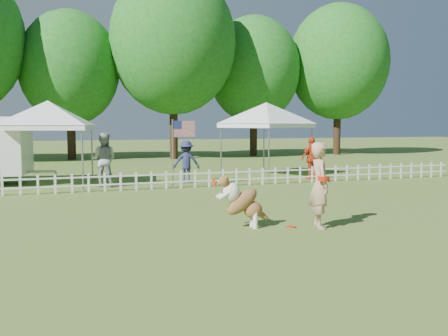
{
  "coord_description": "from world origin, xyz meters",
  "views": [
    {
      "loc": [
        -4.49,
        -9.13,
        2.13
      ],
      "look_at": [
        -0.5,
        2.0,
        1.1
      ],
      "focal_mm": 40.0,
      "sensor_mm": 36.0,
      "label": 1
    }
  ],
  "objects_px": {
    "handler": "(320,185)",
    "dog": "(243,202)",
    "canopy_tent_left": "(49,145)",
    "spectator_a": "(104,160)",
    "flag_pole": "(173,154)",
    "spectator_c": "(312,158)",
    "frisbee_on_turf": "(291,227)",
    "spectator_b": "(186,162)",
    "canopy_tent_right": "(266,140)"
  },
  "relations": [
    {
      "from": "handler",
      "to": "dog",
      "type": "height_order",
      "value": "handler"
    },
    {
      "from": "canopy_tent_left",
      "to": "spectator_a",
      "type": "bearing_deg",
      "value": -9.24
    },
    {
      "from": "dog",
      "to": "flag_pole",
      "type": "relative_size",
      "value": 0.48
    },
    {
      "from": "spectator_c",
      "to": "spectator_a",
      "type": "bearing_deg",
      "value": -12.15
    },
    {
      "from": "frisbee_on_turf",
      "to": "canopy_tent_left",
      "type": "bearing_deg",
      "value": 117.28
    },
    {
      "from": "frisbee_on_turf",
      "to": "spectator_b",
      "type": "height_order",
      "value": "spectator_b"
    },
    {
      "from": "handler",
      "to": "dog",
      "type": "distance_m",
      "value": 1.61
    },
    {
      "from": "dog",
      "to": "spectator_a",
      "type": "relative_size",
      "value": 0.6
    },
    {
      "from": "frisbee_on_turf",
      "to": "spectator_a",
      "type": "xyz_separation_m",
      "value": [
        -2.89,
        8.35,
        0.92
      ]
    },
    {
      "from": "spectator_c",
      "to": "canopy_tent_right",
      "type": "bearing_deg",
      "value": -63.92
    },
    {
      "from": "dog",
      "to": "handler",
      "type": "bearing_deg",
      "value": -14.78
    },
    {
      "from": "canopy_tent_left",
      "to": "flag_pole",
      "type": "relative_size",
      "value": 1.25
    },
    {
      "from": "spectator_b",
      "to": "frisbee_on_turf",
      "type": "bearing_deg",
      "value": 98.43
    },
    {
      "from": "dog",
      "to": "spectator_b",
      "type": "relative_size",
      "value": 0.72
    },
    {
      "from": "handler",
      "to": "frisbee_on_turf",
      "type": "relative_size",
      "value": 8.94
    },
    {
      "from": "spectator_a",
      "to": "spectator_c",
      "type": "relative_size",
      "value": 1.12
    },
    {
      "from": "dog",
      "to": "flag_pole",
      "type": "bearing_deg",
      "value": 92.14
    },
    {
      "from": "spectator_a",
      "to": "spectator_c",
      "type": "bearing_deg",
      "value": -160.03
    },
    {
      "from": "spectator_a",
      "to": "spectator_b",
      "type": "distance_m",
      "value": 2.96
    },
    {
      "from": "frisbee_on_turf",
      "to": "spectator_c",
      "type": "bearing_deg",
      "value": 57.81
    },
    {
      "from": "canopy_tent_right",
      "to": "spectator_b",
      "type": "relative_size",
      "value": 1.92
    },
    {
      "from": "frisbee_on_turf",
      "to": "canopy_tent_left",
      "type": "xyz_separation_m",
      "value": [
        -4.65,
        9.02,
        1.43
      ]
    },
    {
      "from": "spectator_b",
      "to": "spectator_a",
      "type": "bearing_deg",
      "value": 10.1
    },
    {
      "from": "dog",
      "to": "flag_pole",
      "type": "distance_m",
      "value": 6.86
    },
    {
      "from": "flag_pole",
      "to": "spectator_c",
      "type": "distance_m",
      "value": 5.84
    },
    {
      "from": "flag_pole",
      "to": "spectator_c",
      "type": "xyz_separation_m",
      "value": [
        5.77,
        0.85,
        -0.32
      ]
    },
    {
      "from": "canopy_tent_left",
      "to": "flag_pole",
      "type": "bearing_deg",
      "value": -14.86
    },
    {
      "from": "canopy_tent_left",
      "to": "spectator_c",
      "type": "bearing_deg",
      "value": 5.24
    },
    {
      "from": "handler",
      "to": "dog",
      "type": "relative_size",
      "value": 1.59
    },
    {
      "from": "spectator_c",
      "to": "dog",
      "type": "bearing_deg",
      "value": 42.93
    },
    {
      "from": "dog",
      "to": "spectator_c",
      "type": "bearing_deg",
      "value": 56.0
    },
    {
      "from": "frisbee_on_turf",
      "to": "canopy_tent_right",
      "type": "distance_m",
      "value": 10.46
    },
    {
      "from": "canopy_tent_right",
      "to": "spectator_a",
      "type": "xyz_separation_m",
      "value": [
        -6.7,
        -1.27,
        -0.56
      ]
    },
    {
      "from": "canopy_tent_right",
      "to": "flag_pole",
      "type": "height_order",
      "value": "canopy_tent_right"
    },
    {
      "from": "spectator_a",
      "to": "spectator_b",
      "type": "height_order",
      "value": "spectator_a"
    },
    {
      "from": "flag_pole",
      "to": "spectator_a",
      "type": "bearing_deg",
      "value": 139.48
    },
    {
      "from": "canopy_tent_right",
      "to": "handler",
      "type": "bearing_deg",
      "value": -132.04
    },
    {
      "from": "frisbee_on_turf",
      "to": "flag_pole",
      "type": "height_order",
      "value": "flag_pole"
    },
    {
      "from": "handler",
      "to": "canopy_tent_left",
      "type": "xyz_separation_m",
      "value": [
        -5.17,
        9.27,
        0.55
      ]
    },
    {
      "from": "dog",
      "to": "spectator_a",
      "type": "xyz_separation_m",
      "value": [
        -1.91,
        8.09,
        0.37
      ]
    },
    {
      "from": "handler",
      "to": "canopy_tent_right",
      "type": "relative_size",
      "value": 0.6
    },
    {
      "from": "flag_pole",
      "to": "spectator_b",
      "type": "height_order",
      "value": "flag_pole"
    },
    {
      "from": "dog",
      "to": "frisbee_on_turf",
      "type": "bearing_deg",
      "value": -10.93
    },
    {
      "from": "canopy_tent_left",
      "to": "flag_pole",
      "type": "distance_m",
      "value": 4.35
    },
    {
      "from": "canopy_tent_left",
      "to": "spectator_b",
      "type": "xyz_separation_m",
      "value": [
        4.71,
        -0.6,
        -0.67
      ]
    },
    {
      "from": "dog",
      "to": "flag_pole",
      "type": "xyz_separation_m",
      "value": [
        0.21,
        6.83,
        0.6
      ]
    },
    {
      "from": "canopy_tent_right",
      "to": "flag_pole",
      "type": "bearing_deg",
      "value": -174.6
    },
    {
      "from": "spectator_a",
      "to": "canopy_tent_left",
      "type": "bearing_deg",
      "value": 2.08
    },
    {
      "from": "handler",
      "to": "spectator_b",
      "type": "xyz_separation_m",
      "value": [
        -0.46,
        8.66,
        -0.12
      ]
    },
    {
      "from": "handler",
      "to": "flag_pole",
      "type": "distance_m",
      "value": 7.45
    }
  ]
}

